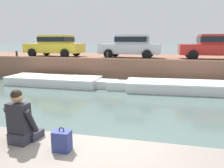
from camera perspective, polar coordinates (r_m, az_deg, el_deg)
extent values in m
plane|color=#4C605B|center=(8.98, 6.13, -5.89)|extent=(400.00, 400.00, 0.00)
cube|color=brown|center=(16.53, 9.48, 4.60)|extent=(60.00, 6.00, 1.46)
cube|color=#9F6C52|center=(13.59, 8.81, 6.40)|extent=(60.00, 0.24, 0.08)
cube|color=white|center=(13.65, -14.96, 0.71)|extent=(5.56, 1.97, 0.42)
cube|color=white|center=(12.41, -1.40, 0.05)|extent=(1.12, 1.05, 0.42)
cube|color=white|center=(13.61, -15.01, 1.74)|extent=(5.62, 2.03, 0.08)
cube|color=brown|center=(13.83, -16.50, 1.39)|extent=(0.27, 1.69, 0.06)
cube|color=white|center=(12.00, 17.36, -0.83)|extent=(5.63, 2.08, 0.44)
cube|color=white|center=(12.03, 1.45, -0.28)|extent=(1.16, 1.04, 0.44)
cube|color=white|center=(11.95, 17.43, 0.37)|extent=(5.69, 2.14, 0.08)
cube|color=brown|center=(12.03, 19.37, -0.16)|extent=(0.32, 1.63, 0.06)
cube|color=yellow|center=(16.61, -14.75, 9.08)|extent=(4.19, 2.00, 0.64)
cube|color=yellow|center=(16.52, -14.36, 11.24)|extent=(2.13, 1.68, 0.60)
cube|color=black|center=(16.52, -14.36, 11.24)|extent=(2.21, 1.72, 0.33)
cylinder|color=black|center=(16.55, -20.15, 7.64)|extent=(0.61, 0.21, 0.60)
cylinder|color=black|center=(18.07, -16.74, 8.12)|extent=(0.61, 0.21, 0.60)
cylinder|color=black|center=(15.21, -12.26, 7.79)|extent=(0.61, 0.21, 0.60)
cylinder|color=black|center=(16.85, -9.32, 8.24)|extent=(0.61, 0.21, 0.60)
cube|color=#B7BABC|center=(14.90, 4.68, 9.17)|extent=(4.08, 1.91, 0.64)
cube|color=#B7BABC|center=(14.85, 5.34, 11.55)|extent=(2.07, 1.62, 0.60)
cube|color=black|center=(14.85, 5.34, 11.55)|extent=(2.15, 1.65, 0.33)
cylinder|color=black|center=(14.34, -0.96, 7.84)|extent=(0.61, 0.20, 0.60)
cylinder|color=black|center=(16.05, 0.84, 8.23)|extent=(0.61, 0.20, 0.60)
cylinder|color=black|center=(13.85, 9.07, 7.57)|extent=(0.61, 0.20, 0.60)
cylinder|color=black|center=(15.62, 9.81, 7.98)|extent=(0.61, 0.20, 0.60)
cube|color=#B2231E|center=(15.05, 24.83, 8.18)|extent=(4.07, 1.77, 0.64)
cube|color=#B2231E|center=(15.07, 25.64, 10.49)|extent=(2.04, 1.54, 0.60)
cube|color=black|center=(15.07, 25.64, 10.49)|extent=(2.12, 1.58, 0.33)
cylinder|color=black|center=(13.98, 20.42, 7.03)|extent=(0.60, 0.19, 0.60)
cylinder|color=black|center=(15.73, 19.54, 7.51)|extent=(0.60, 0.19, 0.60)
cylinder|color=#2D2B28|center=(16.97, -23.62, 7.04)|extent=(0.14, 0.14, 0.35)
sphere|color=#2D2B28|center=(16.96, -23.68, 7.69)|extent=(0.15, 0.15, 0.15)
cylinder|color=#2D2B28|center=(14.10, -1.18, 7.26)|extent=(0.14, 0.14, 0.35)
sphere|color=#2D2B28|center=(14.08, -1.18, 8.06)|extent=(0.15, 0.15, 0.15)
cube|color=#282833|center=(4.24, -22.76, -12.71)|extent=(0.37, 0.31, 0.20)
cube|color=#282833|center=(4.40, -20.81, -12.07)|extent=(0.47, 0.36, 0.14)
cube|color=black|center=(4.11, -23.15, -8.12)|extent=(0.38, 0.26, 0.52)
cylinder|color=black|center=(4.03, -20.25, -9.09)|extent=(0.12, 0.29, 0.47)
cylinder|color=black|center=(4.31, -24.86, -8.11)|extent=(0.12, 0.29, 0.47)
sphere|color=#A37556|center=(4.01, -23.57, -3.12)|extent=(0.20, 0.20, 0.20)
sphere|color=black|center=(3.99, -23.71, -2.60)|extent=(0.19, 0.19, 0.19)
cylinder|color=#CCC64C|center=(4.35, -21.65, -12.15)|extent=(0.06, 0.06, 0.18)
cylinder|color=white|center=(4.31, -21.75, -10.91)|extent=(0.04, 0.04, 0.02)
cube|color=navy|center=(3.73, -12.93, -14.33)|extent=(0.28, 0.20, 0.34)
cube|color=navy|center=(3.84, -12.16, -14.34)|extent=(0.22, 0.06, 0.18)
torus|color=black|center=(3.65, -13.07, -11.64)|extent=(0.10, 0.02, 0.10)
cube|color=orange|center=(4.51, -24.30, -12.09)|extent=(0.18, 0.12, 0.10)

